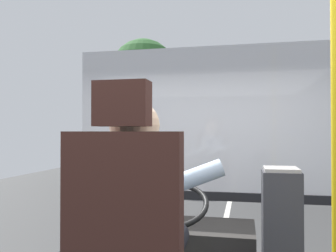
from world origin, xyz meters
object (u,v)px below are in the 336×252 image
bus_driver (139,213)px  handrail_pole (336,127)px  fare_box (281,244)px  steering_console (183,248)px

bus_driver → handrail_pole: (0.88, 0.16, 0.39)m
bus_driver → fare_box: bearing=43.6°
bus_driver → handrail_pole: size_ratio=0.35×
steering_console → handrail_pole: handrail_pole is taller
steering_console → bus_driver: bearing=-90.0°
bus_driver → steering_console: 1.28m
bus_driver → fare_box: bus_driver is taller
steering_console → fare_box: (0.69, -0.51, 0.24)m
steering_console → fare_box: size_ratio=1.21×
bus_driver → handrail_pole: handrail_pole is taller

